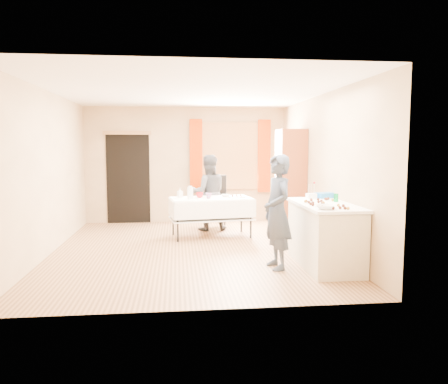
{
  "coord_description": "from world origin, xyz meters",
  "views": [
    {
      "loc": [
        -0.22,
        -7.2,
        1.72
      ],
      "look_at": [
        0.56,
        0.0,
        0.96
      ],
      "focal_mm": 35.0,
      "sensor_mm": 36.0,
      "label": 1
    }
  ],
  "objects": [
    {
      "name": "chair",
      "position": [
        0.59,
        2.04,
        0.33
      ],
      "size": [
        0.55,
        0.55,
        1.1
      ],
      "rotation": [
        0.0,
        0.0,
        -0.24
      ],
      "color": "black",
      "rests_on": "floor"
    },
    {
      "name": "curtain_right",
      "position": [
        1.78,
        2.67,
        1.5
      ],
      "size": [
        0.28,
        0.06,
        1.65
      ],
      "primitive_type": "cube",
      "color": "#B33000",
      "rests_on": "wall_back"
    },
    {
      "name": "cup_rainbow",
      "position": [
        0.37,
        0.87,
        0.8
      ],
      "size": [
        0.19,
        0.19,
        0.1
      ],
      "primitive_type": "imported",
      "rotation": [
        0.0,
        0.0,
        0.41
      ],
      "color": "red",
      "rests_on": "party_table"
    },
    {
      "name": "mixing_bowl",
      "position": [
        1.68,
        -1.78,
        0.94
      ],
      "size": [
        0.41,
        0.41,
        0.06
      ],
      "primitive_type": "imported",
      "rotation": [
        0.0,
        0.0,
        -0.41
      ],
      "color": "white",
      "rests_on": "counter"
    },
    {
      "name": "doorway",
      "position": [
        -1.3,
        2.73,
        1.0
      ],
      "size": [
        0.95,
        0.04,
        2.0
      ],
      "primitive_type": "cube",
      "color": "black",
      "rests_on": "floor"
    },
    {
      "name": "floor",
      "position": [
        0.0,
        0.0,
        -0.01
      ],
      "size": [
        4.5,
        5.5,
        0.02
      ],
      "primitive_type": "cube",
      "color": "#9E7047",
      "rests_on": "ground"
    },
    {
      "name": "small_bowl",
      "position": [
        0.72,
        1.12,
        0.78
      ],
      "size": [
        0.16,
        0.16,
        0.05
      ],
      "primitive_type": "imported",
      "rotation": [
        0.0,
        0.0,
        -0.01
      ],
      "color": "white",
      "rests_on": "party_table"
    },
    {
      "name": "wall_back",
      "position": [
        0.0,
        2.76,
        1.3
      ],
      "size": [
        4.5,
        0.02,
        2.6
      ],
      "primitive_type": "cube",
      "color": "tan",
      "rests_on": "floor"
    },
    {
      "name": "counter",
      "position": [
        1.89,
        -1.21,
        0.45
      ],
      "size": [
        0.74,
        1.57,
        0.91
      ],
      "color": "beige",
      "rests_on": "floor"
    },
    {
      "name": "pitcher",
      "position": [
        0.03,
        0.85,
        0.86
      ],
      "size": [
        0.14,
        0.14,
        0.22
      ],
      "primitive_type": "cylinder",
      "rotation": [
        0.0,
        0.0,
        0.34
      ],
      "color": "silver",
      "rests_on": "party_table"
    },
    {
      "name": "soda_can",
      "position": [
        2.1,
        -1.07,
        0.97
      ],
      "size": [
        0.07,
        0.07,
        0.12
      ],
      "primitive_type": "cylinder",
      "rotation": [
        0.0,
        0.0,
        -0.08
      ],
      "color": "#068E38",
      "rests_on": "counter"
    },
    {
      "name": "curtain_left",
      "position": [
        0.22,
        2.67,
        1.5
      ],
      "size": [
        0.28,
        0.06,
        1.65
      ],
      "primitive_type": "cube",
      "color": "#B33000",
      "rests_on": "wall_back"
    },
    {
      "name": "cabinet",
      "position": [
        1.99,
        1.1,
        1.02
      ],
      "size": [
        0.5,
        0.6,
        2.05
      ],
      "primitive_type": "cube",
      "color": "brown",
      "rests_on": "floor"
    },
    {
      "name": "girl",
      "position": [
        1.18,
        -1.27,
        0.8
      ],
      "size": [
        0.71,
        0.58,
        1.61
      ],
      "primitive_type": "imported",
      "rotation": [
        0.0,
        0.0,
        -1.4
      ],
      "color": "#2A3448",
      "rests_on": "floor"
    },
    {
      "name": "cup_red",
      "position": [
        0.21,
        1.03,
        0.8
      ],
      "size": [
        0.15,
        0.15,
        0.1
      ],
      "primitive_type": "imported",
      "rotation": [
        0.0,
        0.0,
        0.08
      ],
      "color": "#B70C12",
      "rests_on": "party_table"
    },
    {
      "name": "wall_right",
      "position": [
        2.26,
        0.0,
        1.3
      ],
      "size": [
        0.02,
        5.5,
        2.6
      ],
      "primitive_type": "cube",
      "color": "tan",
      "rests_on": "floor"
    },
    {
      "name": "woman",
      "position": [
        0.42,
        1.65,
        0.77
      ],
      "size": [
        0.82,
        0.67,
        1.55
      ],
      "primitive_type": "imported",
      "rotation": [
        0.0,
        0.0,
        3.2
      ],
      "color": "black",
      "rests_on": "floor"
    },
    {
      "name": "ceiling",
      "position": [
        0.0,
        0.0,
        2.61
      ],
      "size": [
        4.5,
        5.5,
        0.02
      ],
      "primitive_type": "cube",
      "color": "white",
      "rests_on": "floor"
    },
    {
      "name": "party_table",
      "position": [
        0.43,
        1.0,
        0.45
      ],
      "size": [
        1.63,
        0.99,
        0.75
      ],
      "rotation": [
        0.0,
        0.0,
        0.14
      ],
      "color": "black",
      "rests_on": "floor"
    },
    {
      "name": "cake_balls",
      "position": [
        1.83,
        -1.31,
        0.93
      ],
      "size": [
        0.49,
        1.08,
        0.04
      ],
      "color": "#3F2314",
      "rests_on": "counter"
    },
    {
      "name": "bottle",
      "position": [
        -0.16,
        1.09,
        0.84
      ],
      "size": [
        0.16,
        0.16,
        0.19
      ],
      "primitive_type": "imported",
      "rotation": [
        0.0,
        0.0,
        0.49
      ],
      "color": "white",
      "rests_on": "party_table"
    },
    {
      "name": "foam_block",
      "position": [
        1.87,
        -0.62,
        0.95
      ],
      "size": [
        0.17,
        0.13,
        0.08
      ],
      "primitive_type": "cube",
      "rotation": [
        0.0,
        0.0,
        0.21
      ],
      "color": "white",
      "rests_on": "counter"
    },
    {
      "name": "window_pane",
      "position": [
        1.0,
        2.71,
        1.5
      ],
      "size": [
        1.2,
        0.02,
        1.4
      ],
      "primitive_type": "cube",
      "color": "white",
      "rests_on": "wall_back"
    },
    {
      "name": "door_lintel",
      "position": [
        -1.3,
        2.7,
        2.02
      ],
      "size": [
        1.05,
        0.06,
        0.08
      ],
      "primitive_type": "cube",
      "color": "olive",
      "rests_on": "wall_back"
    },
    {
      "name": "wall_front",
      "position": [
        0.0,
        -2.76,
        1.3
      ],
      "size": [
        4.5,
        0.02,
        2.6
      ],
      "primitive_type": "cube",
      "color": "tan",
      "rests_on": "floor"
    },
    {
      "name": "window_frame",
      "position": [
        1.0,
        2.72,
        1.5
      ],
      "size": [
        1.32,
        0.06,
        1.52
      ],
      "primitive_type": "cube",
      "color": "olive",
      "rests_on": "wall_back"
    },
    {
      "name": "blue_basket",
      "position": [
        2.12,
        -0.55,
        0.95
      ],
      "size": [
        0.35,
        0.29,
        0.08
      ],
      "primitive_type": "cube",
      "rotation": [
        0.0,
        0.0,
        0.33
      ],
      "color": "blue",
      "rests_on": "counter"
    },
    {
      "name": "wall_left",
      "position": [
        -2.26,
        0.0,
        1.3
      ],
      "size": [
        0.02,
        5.5,
        2.6
      ],
      "primitive_type": "cube",
      "color": "tan",
      "rests_on": "floor"
    },
    {
      "name": "pastry_tray",
      "position": [
        0.91,
        0.96,
        0.76
      ],
      "size": [
        0.32,
        0.26,
        0.02
      ],
      "primitive_type": "cube",
      "rotation": [
        0.0,
        0.0,
        0.25
      ],
      "color": "white",
      "rests_on": "party_table"
    }
  ]
}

